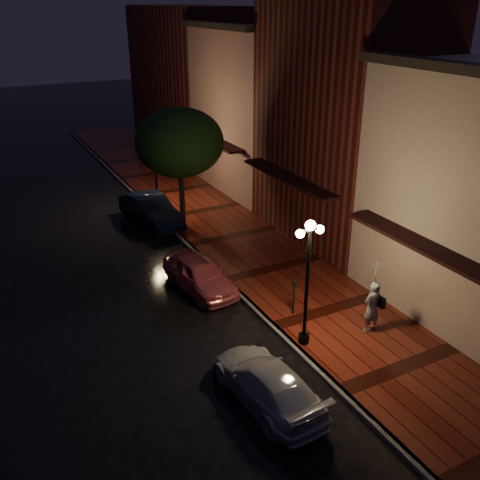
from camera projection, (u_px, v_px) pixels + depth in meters
ground at (226, 283)px, 21.44m from camera, size 120.00×120.00×0.00m
sidewalk at (274, 269)px, 22.37m from camera, size 4.50×60.00×0.15m
curb at (226, 281)px, 21.41m from camera, size 0.25×60.00×0.15m
storefront_mid at (346, 120)px, 23.76m from camera, size 5.00×8.00×11.00m
storefront_far at (257, 112)px, 30.62m from camera, size 5.00×8.00×9.00m
storefront_extra at (189, 81)px, 38.48m from camera, size 5.00×12.00×10.00m
streetlamp_near at (307, 276)px, 16.49m from camera, size 0.96×0.36×4.31m
streetlamp_far at (155, 163)px, 27.78m from camera, size 0.96×0.36×4.31m
street_tree at (180, 144)px, 24.79m from camera, size 4.16×4.16×5.80m
pink_car at (200, 274)px, 20.72m from camera, size 2.03×4.03×1.31m
navy_car at (151, 210)px, 26.78m from camera, size 2.17×4.68×1.48m
silver_car at (267, 383)px, 14.93m from camera, size 1.94×4.28×1.22m
woman_with_umbrella at (374, 286)px, 17.44m from camera, size 1.07×1.09×2.58m
parking_meter at (294, 294)px, 18.77m from camera, size 0.14×0.12×1.33m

